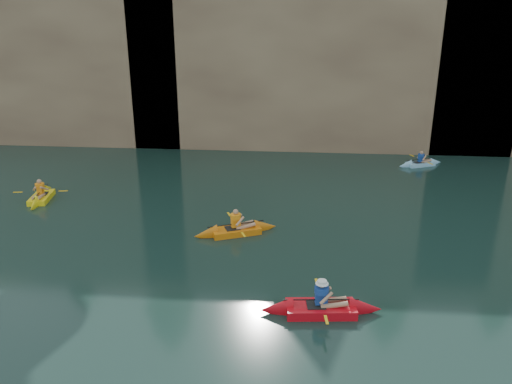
{
  "coord_description": "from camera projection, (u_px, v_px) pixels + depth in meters",
  "views": [
    {
      "loc": [
        0.87,
        -9.93,
        8.46
      ],
      "look_at": [
        -0.5,
        5.22,
        3.0
      ],
      "focal_mm": 35.0,
      "sensor_mm": 36.0,
      "label": 1
    }
  ],
  "objects": [
    {
      "name": "ground",
      "position": [
        257.0,
        379.0,
        12.24
      ],
      "size": [
        160.0,
        160.0,
        0.0
      ],
      "primitive_type": "plane",
      "color": "black",
      "rests_on": "ground"
    },
    {
      "name": "cliff",
      "position": [
        292.0,
        47.0,
        38.34
      ],
      "size": [
        70.0,
        16.0,
        12.0
      ],
      "primitive_type": "cube",
      "color": "tan",
      "rests_on": "ground"
    },
    {
      "name": "cliff_slab_center",
      "position": [
        321.0,
        60.0,
        31.33
      ],
      "size": [
        24.0,
        2.4,
        11.4
      ],
      "primitive_type": "cube",
      "color": "#957B5A",
      "rests_on": "ground"
    },
    {
      "name": "sea_cave_west",
      "position": [
        21.0,
        115.0,
        33.67
      ],
      "size": [
        4.5,
        1.0,
        4.0
      ],
      "primitive_type": "cube",
      "color": "black",
      "rests_on": "ground"
    },
    {
      "name": "sea_cave_center",
      "position": [
        226.0,
        125.0,
        32.62
      ],
      "size": [
        3.5,
        1.0,
        3.2
      ],
      "primitive_type": "cube",
      "color": "black",
      "rests_on": "ground"
    },
    {
      "name": "sea_cave_east",
      "position": [
        447.0,
        119.0,
        31.21
      ],
      "size": [
        5.0,
        1.0,
        4.5
      ],
      "primitive_type": "cube",
      "color": "black",
      "rests_on": "ground"
    },
    {
      "name": "main_kayaker",
      "position": [
        321.0,
        308.0,
        14.87
      ],
      "size": [
        3.73,
        2.47,
        1.36
      ],
      "rotation": [
        0.0,
        0.0,
        0.1
      ],
      "color": "red",
      "rests_on": "ground"
    },
    {
      "name": "kayaker_orange",
      "position": [
        236.0,
        230.0,
        20.25
      ],
      "size": [
        3.5,
        2.41,
        1.32
      ],
      "rotation": [
        0.0,
        0.0,
        0.4
      ],
      "color": "orange",
      "rests_on": "ground"
    },
    {
      "name": "kayaker_yellow",
      "position": [
        41.0,
        197.0,
        23.93
      ],
      "size": [
        2.5,
        3.23,
        1.29
      ],
      "rotation": [
        0.0,
        0.0,
        -1.39
      ],
      "color": "yellow",
      "rests_on": "ground"
    },
    {
      "name": "kayaker_ltblue_mid",
      "position": [
        420.0,
        163.0,
        29.33
      ],
      "size": [
        2.93,
        2.04,
        1.1
      ],
      "rotation": [
        0.0,
        0.0,
        0.41
      ],
      "color": "#8DCAED",
      "rests_on": "ground"
    }
  ]
}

